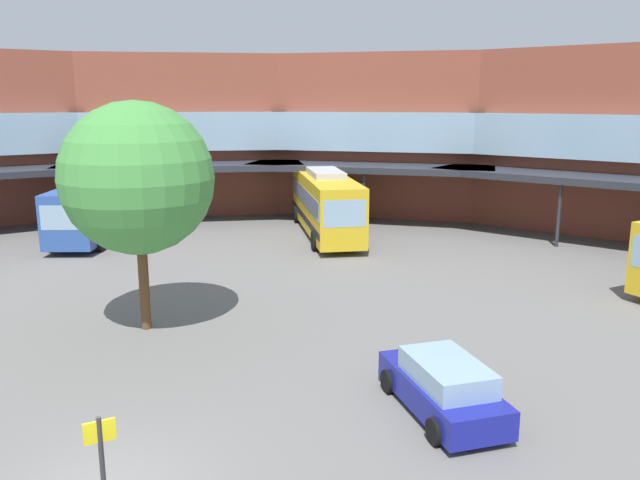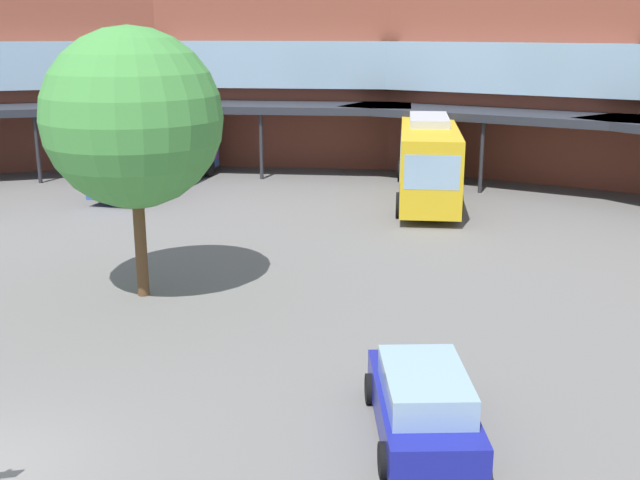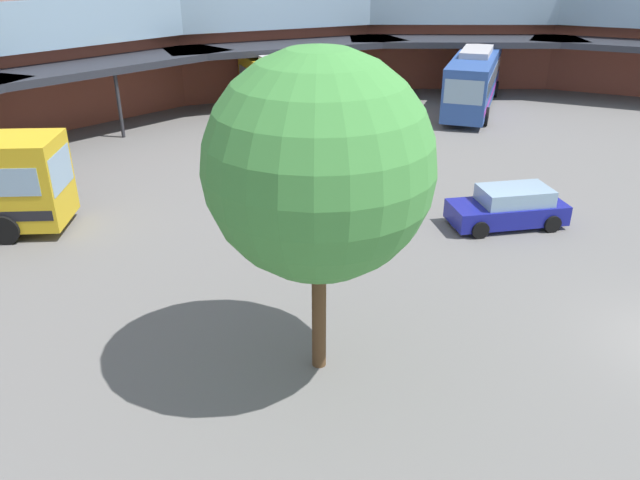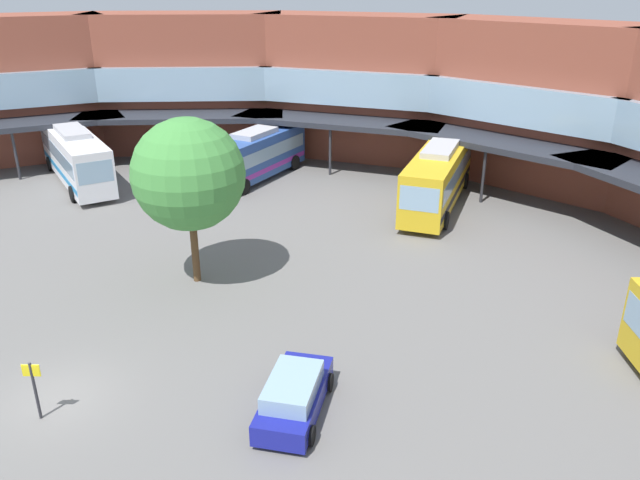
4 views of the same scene
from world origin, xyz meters
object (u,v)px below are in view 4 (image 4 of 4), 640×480
object	(u,v)px
bus_1	(438,176)
bus_2	(76,156)
bus_4	(255,155)
plaza_tree	(189,175)
stop_sign_post	(34,384)
parked_car	(294,395)

from	to	relation	value
bus_1	bus_2	size ratio (longest dim) A/B	0.90
bus_4	bus_2	bearing A→B (deg)	-57.66
plaza_tree	stop_sign_post	bearing A→B (deg)	-52.91
bus_4	stop_sign_post	bearing A→B (deg)	18.34
bus_2	stop_sign_post	bearing A→B (deg)	-14.37
plaza_tree	bus_2	bearing A→B (deg)	-178.79
bus_4	stop_sign_post	distance (m)	27.58
bus_1	stop_sign_post	distance (m)	27.46
parked_car	bus_2	bearing A→B (deg)	45.13
bus_4	parked_car	bearing A→B (deg)	36.47
bus_2	bus_4	distance (m)	12.81
plaza_tree	stop_sign_post	world-z (taller)	plaza_tree
bus_1	bus_2	xyz separation A→B (m)	(-18.25, -17.93, 0.00)
bus_2	stop_sign_post	size ratio (longest dim) A/B	5.65
bus_1	bus_2	bearing A→B (deg)	-80.64
bus_4	plaza_tree	bearing A→B (deg)	23.76
stop_sign_post	bus_1	bearing A→B (deg)	106.74
bus_1	stop_sign_post	world-z (taller)	bus_1
bus_2	plaza_tree	bearing A→B (deg)	4.56
parked_car	bus_1	bearing A→B (deg)	-9.34
bus_2	parked_car	xyz separation A→B (m)	(30.84, -1.10, -1.26)
bus_4	plaza_tree	xyz separation A→B (m)	(13.00, -10.61, 3.59)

